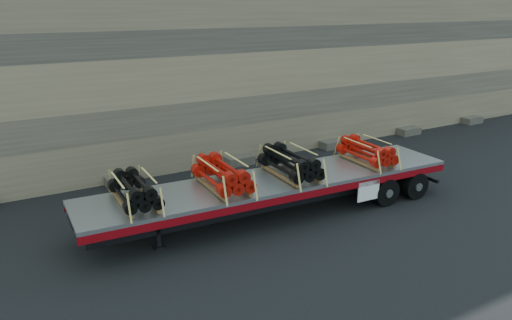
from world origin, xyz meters
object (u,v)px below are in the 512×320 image
(bundle_midfront, at_px, (222,175))
(bundle_rear, at_px, (367,152))
(trailer, at_px, (274,197))
(bundle_front, at_px, (134,191))
(bundle_midrear, at_px, (290,164))

(bundle_midfront, height_order, bundle_rear, bundle_midfront)
(trailer, xyz_separation_m, bundle_midfront, (-1.80, 0.08, 1.02))
(bundle_midfront, xyz_separation_m, bundle_rear, (5.47, -0.24, -0.03))
(trailer, height_order, bundle_rear, bundle_rear)
(trailer, relative_size, bundle_midfront, 5.46)
(bundle_front, bearing_deg, bundle_rear, -0.00)
(bundle_front, xyz_separation_m, bundle_rear, (8.11, -0.36, 0.00))
(bundle_front, xyz_separation_m, bundle_midfront, (2.63, -0.12, 0.03))
(bundle_midrear, relative_size, bundle_rear, 1.10)
(trailer, xyz_separation_m, bundle_midrear, (0.57, -0.03, 1.03))
(bundle_front, distance_m, bundle_midrear, 5.01)
(bundle_midfront, height_order, bundle_midrear, bundle_midrear)
(bundle_midrear, bearing_deg, bundle_front, 180.00)
(bundle_front, bearing_deg, bundle_midrear, -0.00)
(bundle_rear, bearing_deg, bundle_front, 180.00)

